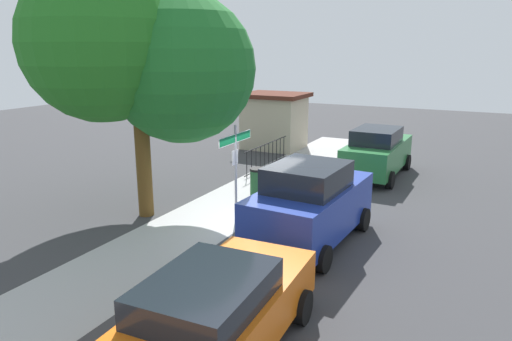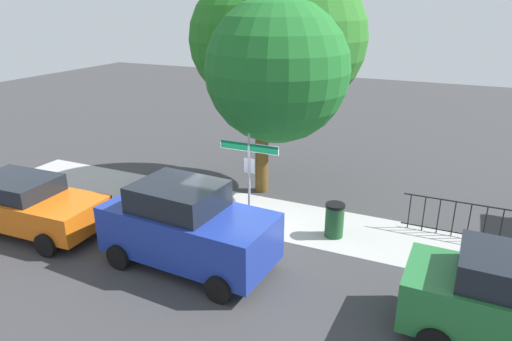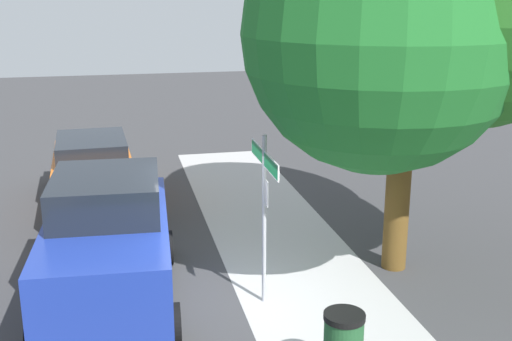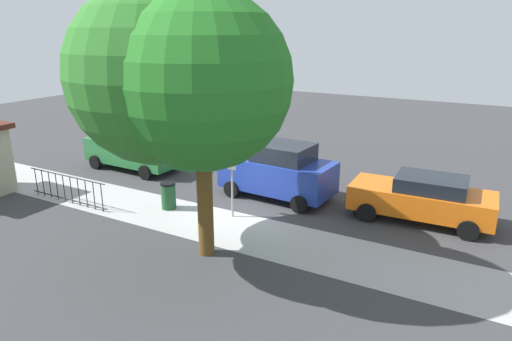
{
  "view_description": "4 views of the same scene",
  "coord_description": "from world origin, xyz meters",
  "px_view_note": "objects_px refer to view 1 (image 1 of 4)",
  "views": [
    {
      "loc": [
        -11.35,
        -5.99,
        4.9
      ],
      "look_at": [
        0.21,
        -0.14,
        1.53
      ],
      "focal_mm": 33.0,
      "sensor_mm": 36.0,
      "label": 1
    },
    {
      "loc": [
        5.21,
        -10.52,
        6.22
      ],
      "look_at": [
        -0.1,
        1.04,
        1.54
      ],
      "focal_mm": 32.2,
      "sensor_mm": 36.0,
      "label": 2
    },
    {
      "loc": [
        9.39,
        -1.84,
        5.03
      ],
      "look_at": [
        -0.72,
        0.42,
        2.06
      ],
      "focal_mm": 45.02,
      "sensor_mm": 36.0,
      "label": 3
    },
    {
      "loc": [
        -8.02,
        12.92,
        6.32
      ],
      "look_at": [
        -0.58,
        -0.27,
        1.57
      ],
      "focal_mm": 32.47,
      "sensor_mm": 36.0,
      "label": 4
    }
  ],
  "objects_px": {
    "car_blue": "(310,204)",
    "utility_shed": "(274,120)",
    "street_sign": "(235,154)",
    "car_green": "(377,152)",
    "shade_tree": "(140,50)",
    "trash_bin": "(258,182)",
    "car_orange": "(215,315)"
  },
  "relations": [
    {
      "from": "car_blue",
      "to": "utility_shed",
      "type": "xyz_separation_m",
      "value": [
        10.53,
        5.87,
        0.35
      ]
    },
    {
      "from": "street_sign",
      "to": "car_green",
      "type": "height_order",
      "value": "street_sign"
    },
    {
      "from": "shade_tree",
      "to": "street_sign",
      "type": "bearing_deg",
      "value": -82.25
    },
    {
      "from": "car_blue",
      "to": "street_sign",
      "type": "bearing_deg",
      "value": 81.42
    },
    {
      "from": "shade_tree",
      "to": "trash_bin",
      "type": "xyz_separation_m",
      "value": [
        2.8,
        -2.39,
        -4.37
      ]
    },
    {
      "from": "street_sign",
      "to": "shade_tree",
      "type": "xyz_separation_m",
      "value": [
        -0.39,
        2.88,
        2.86
      ]
    },
    {
      "from": "trash_bin",
      "to": "car_blue",
      "type": "bearing_deg",
      "value": -134.5
    },
    {
      "from": "car_green",
      "to": "car_blue",
      "type": "bearing_deg",
      "value": -178.92
    },
    {
      "from": "car_blue",
      "to": "utility_shed",
      "type": "height_order",
      "value": "utility_shed"
    },
    {
      "from": "car_orange",
      "to": "trash_bin",
      "type": "distance_m",
      "value": 8.8
    },
    {
      "from": "street_sign",
      "to": "shade_tree",
      "type": "bearing_deg",
      "value": 97.75
    },
    {
      "from": "car_blue",
      "to": "shade_tree",
      "type": "bearing_deg",
      "value": 91.88
    },
    {
      "from": "car_green",
      "to": "utility_shed",
      "type": "height_order",
      "value": "utility_shed"
    },
    {
      "from": "car_orange",
      "to": "street_sign",
      "type": "bearing_deg",
      "value": 23.85
    },
    {
      "from": "trash_bin",
      "to": "shade_tree",
      "type": "bearing_deg",
      "value": 139.53
    },
    {
      "from": "car_orange",
      "to": "trash_bin",
      "type": "bearing_deg",
      "value": 19.83
    },
    {
      "from": "shade_tree",
      "to": "car_orange",
      "type": "relative_size",
      "value": 1.59
    },
    {
      "from": "street_sign",
      "to": "trash_bin",
      "type": "xyz_separation_m",
      "value": [
        2.4,
        0.5,
        -1.5
      ]
    },
    {
      "from": "utility_shed",
      "to": "shade_tree",
      "type": "bearing_deg",
      "value": -177.17
    },
    {
      "from": "shade_tree",
      "to": "car_blue",
      "type": "height_order",
      "value": "shade_tree"
    },
    {
      "from": "car_blue",
      "to": "utility_shed",
      "type": "distance_m",
      "value": 12.06
    },
    {
      "from": "car_blue",
      "to": "car_green",
      "type": "bearing_deg",
      "value": 3.02
    },
    {
      "from": "street_sign",
      "to": "car_blue",
      "type": "distance_m",
      "value": 2.69
    },
    {
      "from": "car_orange",
      "to": "utility_shed",
      "type": "xyz_separation_m",
      "value": [
        15.75,
        6.23,
        0.58
      ]
    },
    {
      "from": "street_sign",
      "to": "car_green",
      "type": "bearing_deg",
      "value": -19.94
    },
    {
      "from": "car_green",
      "to": "trash_bin",
      "type": "distance_m",
      "value": 5.4
    },
    {
      "from": "street_sign",
      "to": "car_orange",
      "type": "distance_m",
      "value": 6.5
    },
    {
      "from": "car_green",
      "to": "trash_bin",
      "type": "xyz_separation_m",
      "value": [
        -4.47,
        2.99,
        -0.48
      ]
    },
    {
      "from": "car_orange",
      "to": "car_blue",
      "type": "bearing_deg",
      "value": 1.52
    },
    {
      "from": "shade_tree",
      "to": "utility_shed",
      "type": "distance_m",
      "value": 10.97
    },
    {
      "from": "car_orange",
      "to": "car_blue",
      "type": "relative_size",
      "value": 1.07
    },
    {
      "from": "car_orange",
      "to": "utility_shed",
      "type": "distance_m",
      "value": 16.95
    }
  ]
}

